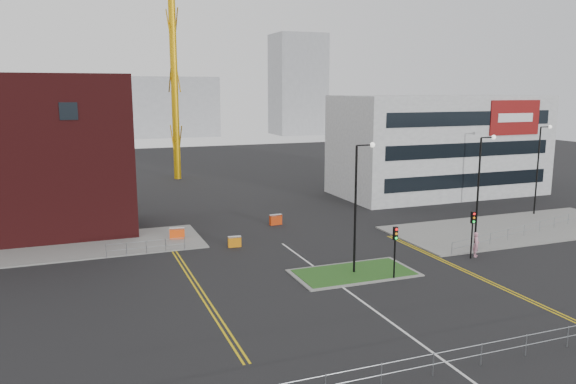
# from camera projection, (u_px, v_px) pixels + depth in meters

# --- Properties ---
(ground) EXTENTS (200.00, 200.00, 0.00)m
(ground) POSITION_uv_depth(u_px,v_px,m) (389.00, 321.00, 31.29)
(ground) COLOR black
(ground) RESTS_ON ground
(pavement_left) EXTENTS (28.00, 8.00, 0.12)m
(pavement_left) POSITION_uv_depth(u_px,v_px,m) (24.00, 252.00, 44.42)
(pavement_left) COLOR slate
(pavement_left) RESTS_ON ground
(pavement_right) EXTENTS (24.00, 10.00, 0.12)m
(pavement_right) POSITION_uv_depth(u_px,v_px,m) (516.00, 228.00, 51.89)
(pavement_right) COLOR slate
(pavement_right) RESTS_ON ground
(island_kerb) EXTENTS (8.60, 4.60, 0.08)m
(island_kerb) POSITION_uv_depth(u_px,v_px,m) (354.00, 273.00, 39.33)
(island_kerb) COLOR slate
(island_kerb) RESTS_ON ground
(grass_island) EXTENTS (8.00, 4.00, 0.12)m
(grass_island) POSITION_uv_depth(u_px,v_px,m) (354.00, 273.00, 39.33)
(grass_island) COLOR #1C4416
(grass_island) RESTS_ON ground
(office_block) EXTENTS (25.00, 12.20, 12.00)m
(office_block) POSITION_uv_depth(u_px,v_px,m) (438.00, 145.00, 68.73)
(office_block) COLOR #A7AAAC
(office_block) RESTS_ON ground
(streetlamp_island) EXTENTS (1.46, 0.36, 9.18)m
(streetlamp_island) POSITION_uv_depth(u_px,v_px,m) (358.00, 198.00, 38.44)
(streetlamp_island) COLOR black
(streetlamp_island) RESTS_ON ground
(streetlamp_right_near) EXTENTS (1.46, 0.36, 9.18)m
(streetlamp_right_near) POSITION_uv_depth(u_px,v_px,m) (481.00, 183.00, 44.50)
(streetlamp_right_near) COLOR black
(streetlamp_right_near) RESTS_ON ground
(streetlamp_right_far) EXTENTS (1.46, 0.36, 9.18)m
(streetlamp_right_far) POSITION_uv_depth(u_px,v_px,m) (540.00, 163.00, 56.79)
(streetlamp_right_far) COLOR black
(streetlamp_right_far) RESTS_ON ground
(traffic_light_island) EXTENTS (0.28, 0.33, 3.65)m
(traffic_light_island) POSITION_uv_depth(u_px,v_px,m) (395.00, 243.00, 37.72)
(traffic_light_island) COLOR black
(traffic_light_island) RESTS_ON ground
(traffic_light_right) EXTENTS (0.28, 0.33, 3.65)m
(traffic_light_right) POSITION_uv_depth(u_px,v_px,m) (473.00, 226.00, 42.38)
(traffic_light_right) COLOR black
(traffic_light_right) RESTS_ON ground
(railing_front) EXTENTS (24.05, 0.05, 1.10)m
(railing_front) POSITION_uv_depth(u_px,v_px,m) (458.00, 354.00, 25.64)
(railing_front) COLOR gray
(railing_front) RESTS_ON ground
(railing_left) EXTENTS (6.05, 0.05, 1.10)m
(railing_left) POSITION_uv_depth(u_px,v_px,m) (146.00, 245.00, 43.80)
(railing_left) COLOR gray
(railing_left) RESTS_ON ground
(railing_right) EXTENTS (19.05, 5.05, 1.10)m
(railing_right) POSITION_uv_depth(u_px,v_px,m) (524.00, 228.00, 48.93)
(railing_right) COLOR gray
(railing_right) RESTS_ON ground
(centre_line) EXTENTS (0.15, 30.00, 0.01)m
(centre_line) POSITION_uv_depth(u_px,v_px,m) (371.00, 308.00, 33.12)
(centre_line) COLOR silver
(centre_line) RESTS_ON ground
(yellow_left_a) EXTENTS (0.12, 24.00, 0.01)m
(yellow_left_a) POSITION_uv_depth(u_px,v_px,m) (193.00, 283.00, 37.29)
(yellow_left_a) COLOR gold
(yellow_left_a) RESTS_ON ground
(yellow_left_b) EXTENTS (0.12, 24.00, 0.01)m
(yellow_left_b) POSITION_uv_depth(u_px,v_px,m) (197.00, 283.00, 37.40)
(yellow_left_b) COLOR gold
(yellow_left_b) RESTS_ON ground
(yellow_right_a) EXTENTS (0.12, 20.00, 0.01)m
(yellow_right_a) POSITION_uv_depth(u_px,v_px,m) (460.00, 270.00, 40.14)
(yellow_right_a) COLOR gold
(yellow_right_a) RESTS_ON ground
(yellow_right_b) EXTENTS (0.12, 20.00, 0.01)m
(yellow_right_b) POSITION_uv_depth(u_px,v_px,m) (464.00, 269.00, 40.25)
(yellow_right_b) COLOR gold
(yellow_right_b) RESTS_ON ground
(skyline_b) EXTENTS (24.00, 12.00, 16.00)m
(skyline_b) POSITION_uv_depth(u_px,v_px,m) (172.00, 107.00, 152.73)
(skyline_b) COLOR gray
(skyline_b) RESTS_ON ground
(skyline_c) EXTENTS (14.00, 12.00, 28.00)m
(skyline_c) POSITION_uv_depth(u_px,v_px,m) (298.00, 85.00, 159.40)
(skyline_c) COLOR gray
(skyline_c) RESTS_ON ground
(skyline_d) EXTENTS (30.00, 12.00, 12.00)m
(skyline_d) POSITION_uv_depth(u_px,v_px,m) (101.00, 114.00, 155.93)
(skyline_d) COLOR gray
(skyline_d) RESTS_ON ground
(pedestrian) EXTENTS (0.83, 0.81, 1.92)m
(pedestrian) POSITION_uv_depth(u_px,v_px,m) (476.00, 244.00, 43.15)
(pedestrian) COLOR pink
(pedestrian) RESTS_ON ground
(barrier_left) EXTENTS (1.32, 0.66, 1.07)m
(barrier_left) POSITION_uv_depth(u_px,v_px,m) (177.00, 233.00, 47.99)
(barrier_left) COLOR #FE4C0E
(barrier_left) RESTS_ON ground
(barrier_mid) EXTENTS (1.09, 0.45, 0.89)m
(barrier_mid) POSITION_uv_depth(u_px,v_px,m) (235.00, 241.00, 45.87)
(barrier_mid) COLOR orange
(barrier_mid) RESTS_ON ground
(barrier_right) EXTENTS (1.21, 0.48, 0.99)m
(barrier_right) POSITION_uv_depth(u_px,v_px,m) (276.00, 219.00, 53.39)
(barrier_right) COLOR red
(barrier_right) RESTS_ON ground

